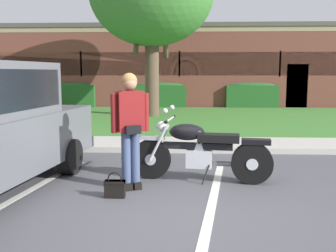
% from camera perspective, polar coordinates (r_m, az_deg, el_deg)
% --- Properties ---
extents(ground_plane, '(140.00, 140.00, 0.00)m').
position_cam_1_polar(ground_plane, '(5.20, 1.27, -11.40)').
color(ground_plane, '#4C4C51').
extents(curb_strip, '(60.00, 0.20, 0.12)m').
position_cam_1_polar(curb_strip, '(8.45, 1.79, -3.46)').
color(curb_strip, '#B7B2A8').
rests_on(curb_strip, ground).
extents(concrete_walk, '(60.00, 1.50, 0.08)m').
position_cam_1_polar(concrete_walk, '(9.29, 1.86, -2.56)').
color(concrete_walk, '#B7B2A8').
rests_on(concrete_walk, ground).
extents(grass_lawn, '(60.00, 8.84, 0.06)m').
position_cam_1_polar(grass_lawn, '(14.41, 2.12, 1.11)').
color(grass_lawn, '#3D752D').
rests_on(grass_lawn, ground).
extents(stall_stripe_0, '(0.72, 4.37, 0.01)m').
position_cam_1_polar(stall_stripe_0, '(5.87, -21.12, -9.66)').
color(stall_stripe_0, silver).
rests_on(stall_stripe_0, ground).
extents(stall_stripe_1, '(0.72, 4.37, 0.01)m').
position_cam_1_polar(stall_stripe_1, '(5.40, 6.51, -10.67)').
color(stall_stripe_1, silver).
rests_on(stall_stripe_1, ground).
extents(motorcycle, '(2.24, 0.82, 1.18)m').
position_cam_1_polar(motorcycle, '(6.20, 5.58, -3.68)').
color(motorcycle, black).
rests_on(motorcycle, ground).
extents(rider_person, '(0.53, 0.39, 1.70)m').
position_cam_1_polar(rider_person, '(5.73, -5.51, 0.55)').
color(rider_person, black).
rests_on(rider_person, ground).
extents(handbag, '(0.28, 0.13, 0.36)m').
position_cam_1_polar(handbag, '(5.50, -7.74, -8.81)').
color(handbag, black).
rests_on(handbag, ground).
extents(hedge_left, '(2.51, 0.90, 1.24)m').
position_cam_1_polar(hedge_left, '(19.84, -13.97, 4.52)').
color(hedge_left, '#235623').
rests_on(hedge_left, ground).
extents(hedge_center_left, '(2.53, 0.90, 1.24)m').
position_cam_1_polar(hedge_center_left, '(19.06, -1.17, 4.63)').
color(hedge_center_left, '#235623').
rests_on(hedge_center_left, ground).
extents(hedge_center_right, '(2.45, 0.90, 1.24)m').
position_cam_1_polar(hedge_center_right, '(19.28, 12.01, 4.49)').
color(hedge_center_right, '#235623').
rests_on(hedge_center_right, ground).
extents(brick_building, '(28.09, 11.80, 4.04)m').
position_cam_1_polar(brick_building, '(24.66, 1.89, 8.54)').
color(brick_building, brown).
rests_on(brick_building, ground).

